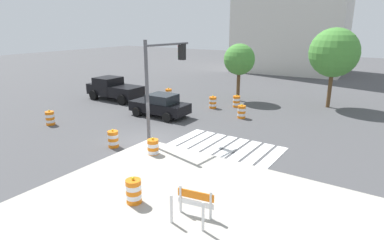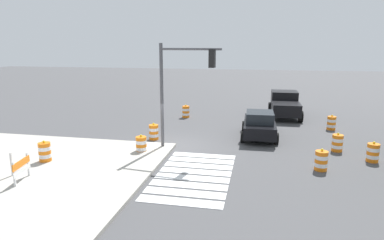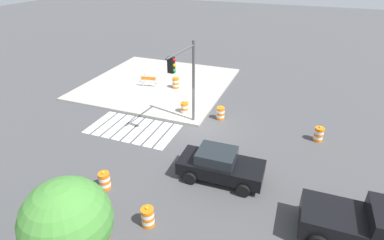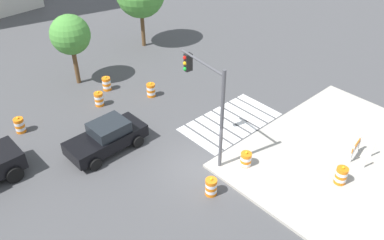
{
  "view_description": "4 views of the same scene",
  "coord_description": "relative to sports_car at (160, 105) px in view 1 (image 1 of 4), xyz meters",
  "views": [
    {
      "loc": [
        11.62,
        -13.0,
        6.41
      ],
      "look_at": [
        1.09,
        2.83,
        0.77
      ],
      "focal_mm": 30.48,
      "sensor_mm": 36.0,
      "label": 1
    },
    {
      "loc": [
        17.48,
        4.45,
        5.57
      ],
      "look_at": [
        -0.12,
        0.89,
        1.51
      ],
      "focal_mm": 31.34,
      "sensor_mm": 36.0,
      "label": 2
    },
    {
      "loc": [
        -5.88,
        16.64,
        10.23
      ],
      "look_at": [
        0.22,
        0.67,
        0.85
      ],
      "focal_mm": 28.35,
      "sensor_mm": 36.0,
      "label": 3
    },
    {
      "loc": [
        -10.81,
        -11.05,
        13.84
      ],
      "look_at": [
        1.28,
        2.25,
        1.18
      ],
      "focal_mm": 37.39,
      "sensor_mm": 36.0,
      "label": 4
    }
  ],
  "objects": [
    {
      "name": "traffic_barrel_near_corner",
      "position": [
        5.06,
        2.78,
        -0.36
      ],
      "size": [
        0.56,
        0.56,
        1.02
      ],
      "color": "orange",
      "rests_on": "ground"
    },
    {
      "name": "traffic_barrel_on_sidewalk",
      "position": [
        6.81,
        -9.95,
        -0.21
      ],
      "size": [
        0.56,
        0.56,
        1.02
      ],
      "color": "orange",
      "rests_on": "sidewalk_corner"
    },
    {
      "name": "street_tree_streetside_mid",
      "position": [
        9.45,
        9.47,
        3.46
      ],
      "size": [
        3.74,
        3.74,
        6.15
      ],
      "color": "brown",
      "rests_on": "ground"
    },
    {
      "name": "traffic_barrel_median_far",
      "position": [
        4.39,
        -6.01,
        -0.36
      ],
      "size": [
        0.56,
        0.56,
        1.02
      ],
      "color": "orange",
      "rests_on": "ground"
    },
    {
      "name": "traffic_barrel_median_near",
      "position": [
        3.37,
        5.43,
        -0.36
      ],
      "size": [
        0.56,
        0.56,
        1.02
      ],
      "color": "orange",
      "rests_on": "ground"
    },
    {
      "name": "sidewalk_corner",
      "position": [
        8.78,
        -10.54,
        -0.74
      ],
      "size": [
        12.0,
        12.0,
        0.15
      ],
      "primitive_type": "cube",
      "color": "#ADA89E",
      "rests_on": "ground"
    },
    {
      "name": "traffic_barrel_far_curb",
      "position": [
        -4.72,
        -5.64,
        -0.36
      ],
      "size": [
        0.56,
        0.56,
        1.02
      ],
      "color": "orange",
      "rests_on": "ground"
    },
    {
      "name": "construction_barricade",
      "position": [
        9.15,
        -9.54,
        -0.09
      ],
      "size": [
        1.35,
        0.98,
        1.0
      ],
      "color": "silver",
      "rests_on": "sidewalk_corner"
    },
    {
      "name": "crosswalk_stripes",
      "position": [
        6.78,
        -2.74,
        -0.8
      ],
      "size": [
        5.85,
        3.2,
        0.02
      ],
      "color": "silver",
      "rests_on": "ground"
    },
    {
      "name": "traffic_light_pole",
      "position": [
        3.49,
        -4.01,
        3.1
      ],
      "size": [
        0.58,
        3.28,
        5.5
      ],
      "color": "#4C4C51",
      "rests_on": "sidewalk_corner"
    },
    {
      "name": "pickup_truck",
      "position": [
        -6.8,
        1.91,
        0.16
      ],
      "size": [
        5.18,
        2.4,
        1.92
      ],
      "color": "black",
      "rests_on": "ground"
    },
    {
      "name": "traffic_barrel_crosswalk_end",
      "position": [
        -2.88,
        4.72,
        -0.36
      ],
      "size": [
        0.56,
        0.56,
        1.02
      ],
      "color": "orange",
      "rests_on": "ground"
    },
    {
      "name": "ground_plane",
      "position": [
        2.78,
        -4.54,
        -0.81
      ],
      "size": [
        120.0,
        120.0,
        0.0
      ],
      "primitive_type": "plane",
      "color": "#474749"
    },
    {
      "name": "sports_car",
      "position": [
        0.0,
        0.0,
        0.0
      ],
      "size": [
        4.34,
        2.22,
        1.63
      ],
      "color": "black",
      "rests_on": "ground"
    },
    {
      "name": "street_tree_streetside_near",
      "position": [
        2.44,
        7.59,
        2.69
      ],
      "size": [
        2.6,
        2.6,
        4.84
      ],
      "color": "brown",
      "rests_on": "ground"
    },
    {
      "name": "traffic_barrel_opposite_curb",
      "position": [
        1.74,
        -6.18,
        -0.36
      ],
      "size": [
        0.56,
        0.56,
        1.02
      ],
      "color": "orange",
      "rests_on": "ground"
    },
    {
      "name": "traffic_barrel_lane_center",
      "position": [
        1.97,
        4.1,
        -0.36
      ],
      "size": [
        0.56,
        0.56,
        1.02
      ],
      "color": "orange",
      "rests_on": "ground"
    }
  ]
}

